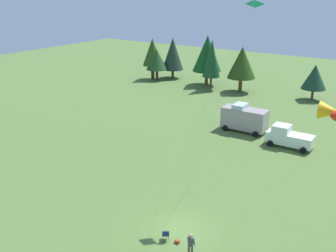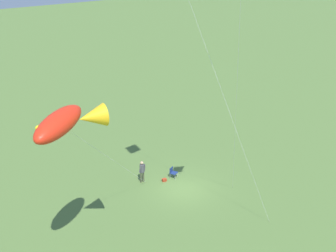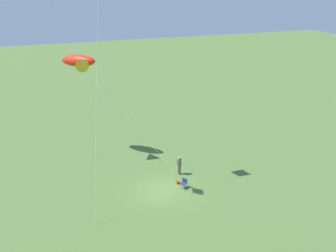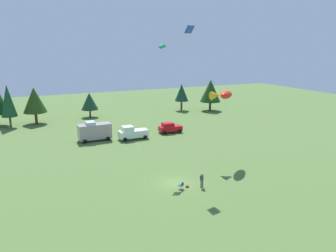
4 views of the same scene
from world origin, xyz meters
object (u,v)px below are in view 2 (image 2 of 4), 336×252
at_px(folding_chair, 173,172).
at_px(backpack_on_grass, 164,180).
at_px(person_kite_flyer, 142,170).
at_px(kite_large_fish, 67,122).

xyz_separation_m(folding_chair, backpack_on_grass, (0.83, 0.19, -0.38)).
relative_size(person_kite_flyer, backpack_on_grass, 5.44).
bearing_deg(folding_chair, person_kite_flyer, -136.34).
bearing_deg(folding_chair, kite_large_fish, -89.36).
xyz_separation_m(backpack_on_grass, kite_large_fish, (8.72, 6.31, 9.08)).
relative_size(person_kite_flyer, kite_large_fish, 0.18).
distance_m(backpack_on_grass, kite_large_fish, 14.09).
bearing_deg(person_kite_flyer, folding_chair, 68.34).
xyz_separation_m(person_kite_flyer, kite_large_fish, (7.24, 7.02, 8.17)).
bearing_deg(person_kite_flyer, backpack_on_grass, 55.40).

